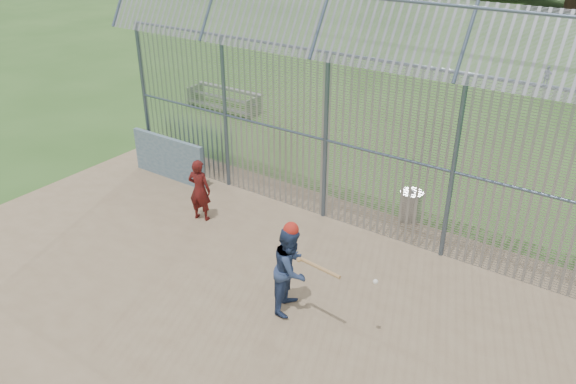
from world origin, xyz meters
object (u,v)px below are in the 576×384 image
Objects in this scene: trash_can at (410,206)px; bleacher at (224,99)px; dugout_wall at (169,158)px; onlooker at (200,190)px; batter at (291,269)px.

bleacher is at bearing 157.79° from trash_can.
dugout_wall is 5.93m from bleacher.
dugout_wall is at bearing -42.15° from onlooker.
dugout_wall is at bearing -63.91° from bleacher.
batter is 2.10× the size of trash_can.
onlooker is (2.26, -1.19, 0.17)m from dugout_wall.
bleacher is (-4.86, 6.52, -0.38)m from onlooker.
bleacher is at bearing -67.56° from onlooker.
onlooker is at bearing -27.84° from dugout_wall.
bleacher is at bearing 116.09° from dugout_wall.
onlooker is 5.03m from trash_can.
onlooker is at bearing -53.26° from bleacher.
batter is at bearing -43.30° from bleacher.
batter is at bearing 143.11° from onlooker.
onlooker reaches higher than trash_can.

